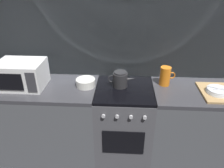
% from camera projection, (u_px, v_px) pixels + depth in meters
% --- Properties ---
extents(ground_plane, '(8.00, 8.00, 0.00)m').
position_uv_depth(ground_plane, '(123.00, 152.00, 2.65)').
color(ground_plane, '#2D2D33').
extents(back_wall, '(3.60, 0.05, 2.40)m').
position_uv_depth(back_wall, '(126.00, 50.00, 2.37)').
color(back_wall, gray).
rests_on(back_wall, ground_plane).
extents(counter_left, '(1.20, 0.60, 0.90)m').
position_uv_depth(counter_left, '(45.00, 120.00, 2.49)').
color(counter_left, '#515459').
rests_on(counter_left, ground_plane).
extents(stove_unit, '(0.60, 0.63, 0.90)m').
position_uv_depth(stove_unit, '(124.00, 123.00, 2.44)').
color(stove_unit, '#4C4C51').
rests_on(stove_unit, ground_plane).
extents(counter_right, '(1.20, 0.60, 0.90)m').
position_uv_depth(counter_right, '(205.00, 126.00, 2.39)').
color(counter_right, '#515459').
rests_on(counter_right, ground_plane).
extents(microwave, '(0.46, 0.35, 0.27)m').
position_uv_depth(microwave, '(22.00, 74.00, 2.21)').
color(microwave, white).
rests_on(microwave, counter_left).
extents(kettle, '(0.28, 0.15, 0.17)m').
position_uv_depth(kettle, '(120.00, 79.00, 2.23)').
color(kettle, '#262628').
rests_on(kettle, stove_unit).
extents(mixing_bowl, '(0.20, 0.20, 0.08)m').
position_uv_depth(mixing_bowl, '(86.00, 83.00, 2.26)').
color(mixing_bowl, silver).
rests_on(mixing_bowl, counter_left).
extents(pitcher, '(0.16, 0.11, 0.20)m').
position_uv_depth(pitcher, '(165.00, 76.00, 2.26)').
color(pitcher, orange).
rests_on(pitcher, counter_right).
extents(dish_pile, '(0.30, 0.40, 0.07)m').
position_uv_depth(dish_pile, '(217.00, 92.00, 2.12)').
color(dish_pile, tan).
rests_on(dish_pile, counter_right).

